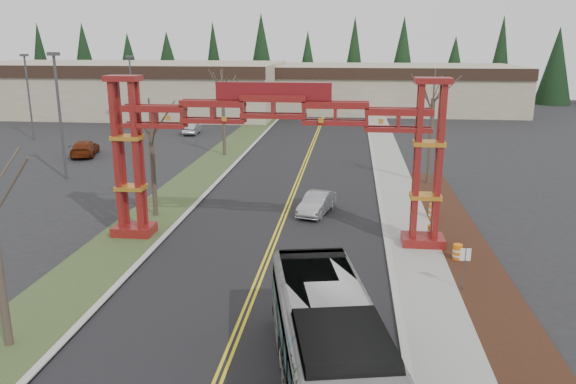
# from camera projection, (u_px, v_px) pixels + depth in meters

# --- Properties ---
(road) EXTENTS (12.00, 110.00, 0.02)m
(road) POSITION_uv_depth(u_px,v_px,m) (289.00, 205.00, 37.62)
(road) COLOR black
(road) RESTS_ON ground
(lane_line_left) EXTENTS (0.12, 100.00, 0.01)m
(lane_line_left) POSITION_uv_depth(u_px,v_px,m) (287.00, 205.00, 37.63)
(lane_line_left) COLOR yellow
(lane_line_left) RESTS_ON road
(lane_line_right) EXTENTS (0.12, 100.00, 0.01)m
(lane_line_right) POSITION_uv_depth(u_px,v_px,m) (290.00, 205.00, 37.61)
(lane_line_right) COLOR yellow
(lane_line_right) RESTS_ON road
(curb_right) EXTENTS (0.30, 110.00, 0.15)m
(curb_right) POSITION_uv_depth(u_px,v_px,m) (381.00, 207.00, 36.94)
(curb_right) COLOR #AFAFA9
(curb_right) RESTS_ON ground
(sidewalk_right) EXTENTS (2.60, 110.00, 0.14)m
(sidewalk_right) POSITION_uv_depth(u_px,v_px,m) (404.00, 208.00, 36.78)
(sidewalk_right) COLOR gray
(sidewalk_right) RESTS_ON ground
(landscape_strip) EXTENTS (2.60, 50.00, 0.12)m
(landscape_strip) POSITION_uv_depth(u_px,v_px,m) (503.00, 319.00, 22.11)
(landscape_strip) COLOR black
(landscape_strip) RESTS_ON ground
(grass_median) EXTENTS (4.00, 110.00, 0.08)m
(grass_median) POSITION_uv_depth(u_px,v_px,m) (173.00, 201.00, 38.49)
(grass_median) COLOR #384B25
(grass_median) RESTS_ON ground
(curb_left) EXTENTS (0.30, 110.00, 0.15)m
(curb_left) POSITION_uv_depth(u_px,v_px,m) (199.00, 201.00, 38.28)
(curb_left) COLOR #AFAFA9
(curb_left) RESTS_ON ground
(gateway_arch) EXTENTS (18.20, 1.60, 8.90)m
(gateway_arch) POSITION_uv_depth(u_px,v_px,m) (274.00, 133.00, 29.35)
(gateway_arch) COLOR maroon
(gateway_arch) RESTS_ON ground
(retail_building_west) EXTENTS (46.00, 22.30, 7.50)m
(retail_building_west) POSITION_uv_depth(u_px,v_px,m) (127.00, 88.00, 84.96)
(retail_building_west) COLOR tan
(retail_building_west) RESTS_ON ground
(retail_building_east) EXTENTS (38.00, 20.30, 7.00)m
(retail_building_east) POSITION_uv_depth(u_px,v_px,m) (391.00, 88.00, 88.34)
(retail_building_east) COLOR tan
(retail_building_east) RESTS_ON ground
(conifer_treeline) EXTENTS (116.10, 5.60, 13.00)m
(conifer_treeline) POSITION_uv_depth(u_px,v_px,m) (332.00, 65.00, 100.18)
(conifer_treeline) COLOR black
(conifer_treeline) RESTS_ON ground
(transit_bus) EXTENTS (5.17, 12.30, 3.34)m
(transit_bus) POSITION_uv_depth(u_px,v_px,m) (334.00, 364.00, 16.11)
(transit_bus) COLOR #A3A5AB
(transit_bus) RESTS_ON ground
(silver_sedan) EXTENTS (2.40, 4.33, 1.35)m
(silver_sedan) POSITION_uv_depth(u_px,v_px,m) (317.00, 203.00, 35.62)
(silver_sedan) COLOR #A5A8AD
(silver_sedan) RESTS_ON ground
(parked_car_mid_a) EXTENTS (3.46, 5.58, 1.51)m
(parked_car_mid_a) POSITION_uv_depth(u_px,v_px,m) (85.00, 148.00, 53.52)
(parked_car_mid_a) COLOR maroon
(parked_car_mid_a) RESTS_ON ground
(parked_car_far_a) EXTENTS (1.71, 4.28, 1.38)m
(parked_car_far_a) POSITION_uv_depth(u_px,v_px,m) (192.00, 128.00, 66.17)
(parked_car_far_a) COLOR #9CA0A3
(parked_car_far_a) RESTS_ON ground
(bare_tree_median_mid) EXTENTS (3.06, 3.06, 7.35)m
(bare_tree_median_mid) POSITION_uv_depth(u_px,v_px,m) (151.00, 133.00, 33.86)
(bare_tree_median_mid) COLOR #382D26
(bare_tree_median_mid) RESTS_ON ground
(bare_tree_median_far) EXTENTS (3.09, 3.09, 8.19)m
(bare_tree_median_far) POSITION_uv_depth(u_px,v_px,m) (223.00, 91.00, 52.34)
(bare_tree_median_far) COLOR #382D26
(bare_tree_median_far) RESTS_ON ground
(bare_tree_right_far) EXTENTS (3.30, 3.30, 8.70)m
(bare_tree_right_far) POSITION_uv_depth(u_px,v_px,m) (433.00, 99.00, 41.38)
(bare_tree_right_far) COLOR #382D26
(bare_tree_right_far) RESTS_ON ground
(light_pole_near) EXTENTS (0.85, 0.43, 9.84)m
(light_pole_near) POSITION_uv_depth(u_px,v_px,m) (59.00, 107.00, 43.30)
(light_pole_near) COLOR #3F3F44
(light_pole_near) RESTS_ON ground
(light_pole_mid) EXTENTS (0.81, 0.40, 9.30)m
(light_pole_mid) POSITION_uv_depth(u_px,v_px,m) (28.00, 91.00, 61.02)
(light_pole_mid) COLOR #3F3F44
(light_pole_mid) RESTS_ON ground
(light_pole_far) EXTENTS (0.78, 0.39, 8.99)m
(light_pole_far) POSITION_uv_depth(u_px,v_px,m) (131.00, 88.00, 66.87)
(light_pole_far) COLOR #3F3F44
(light_pole_far) RESTS_ON ground
(street_sign) EXTENTS (0.46, 0.07, 2.04)m
(street_sign) POSITION_uv_depth(u_px,v_px,m) (465.00, 261.00, 24.21)
(street_sign) COLOR #3F3F44
(street_sign) RESTS_ON ground
(barrel_south) EXTENTS (0.48, 0.48, 0.89)m
(barrel_south) POSITION_uv_depth(u_px,v_px,m) (457.00, 253.00, 27.92)
(barrel_south) COLOR orange
(barrel_south) RESTS_ON ground
(barrel_mid) EXTENTS (0.51, 0.51, 0.94)m
(barrel_mid) POSITION_uv_depth(u_px,v_px,m) (432.00, 233.00, 30.73)
(barrel_mid) COLOR orange
(barrel_mid) RESTS_ON ground
(barrel_north) EXTENTS (0.57, 0.57, 1.05)m
(barrel_north) POSITION_uv_depth(u_px,v_px,m) (433.00, 212.00, 34.32)
(barrel_north) COLOR orange
(barrel_north) RESTS_ON ground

